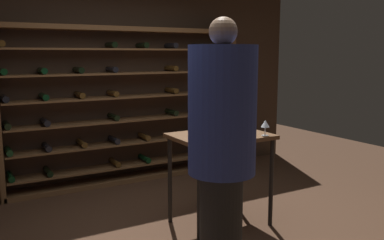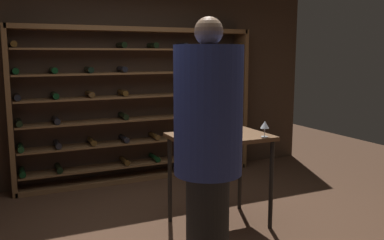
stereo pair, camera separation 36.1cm
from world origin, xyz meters
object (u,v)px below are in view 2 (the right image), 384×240
tasting_table (220,146)px  wine_bottle_red_label (200,129)px  wine_bottle_black_capsule (218,126)px  wine_glass_stemmed_right (265,125)px  wine_rack (138,106)px  person_bystander_red_print (208,142)px

tasting_table → wine_bottle_red_label: (-0.33, -0.22, 0.24)m
tasting_table → wine_bottle_black_capsule: size_ratio=2.71×
wine_bottle_black_capsule → wine_glass_stemmed_right: (0.45, -0.12, -0.01)m
wine_rack → wine_glass_stemmed_right: (0.58, -2.16, 0.02)m
wine_rack → wine_bottle_black_capsule: bearing=-86.2°
tasting_table → wine_bottle_red_label: wine_bottle_red_label is taller
wine_bottle_red_label → wine_glass_stemmed_right: size_ratio=2.12×
tasting_table → person_bystander_red_print: 1.13m
person_bystander_red_print → wine_bottle_black_capsule: (0.49, 0.75, -0.04)m
tasting_table → wine_glass_stemmed_right: 0.50m
wine_bottle_red_label → wine_glass_stemmed_right: wine_bottle_red_label is taller
person_bystander_red_print → tasting_table: bearing=102.0°
person_bystander_red_print → wine_rack: bearing=128.2°
tasting_table → wine_glass_stemmed_right: bearing=-39.6°
wine_bottle_black_capsule → tasting_table: bearing=55.0°
tasting_table → wine_bottle_black_capsule: (-0.11, -0.16, 0.24)m
tasting_table → wine_glass_stemmed_right: (0.34, -0.28, 0.23)m
wine_bottle_black_capsule → wine_glass_stemmed_right: size_ratio=2.23×
tasting_table → wine_bottle_black_capsule: 0.31m
wine_rack → wine_bottle_red_label: (-0.08, -2.10, 0.03)m
wine_rack → tasting_table: size_ratio=3.51×
wine_rack → tasting_table: bearing=-82.5°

